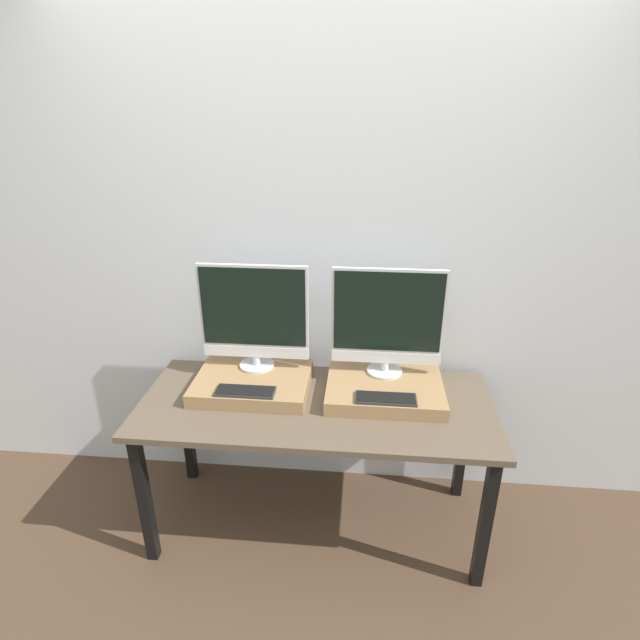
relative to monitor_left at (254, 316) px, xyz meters
The scene contains 9 objects.
ground_plane 1.25m from the monitor_left, 59.73° to the right, with size 12.00×12.00×0.00m, color #4C3828.
wall_back 0.44m from the monitor_left, 34.36° to the left, with size 8.00×0.04×2.60m.
workbench 0.56m from the monitor_left, 32.00° to the right, with size 1.64×0.69×0.74m.
wooden_riser_left 0.33m from the monitor_left, 90.00° to the right, with size 0.55×0.41×0.07m.
monitor_left is the anchor object (origin of this frame).
keyboard_left 0.37m from the monitor_left, 90.00° to the right, with size 0.27×0.10×0.01m.
wooden_riser_right 0.72m from the monitor_left, ahead, with size 0.55×0.41×0.07m.
monitor_right 0.64m from the monitor_left, ahead, with size 0.53×0.17×0.53m.
keyboard_right 0.74m from the monitor_left, 21.60° to the right, with size 0.27×0.10×0.01m.
Camera 1 is at (0.20, -1.62, 2.02)m, focal length 28.00 mm.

